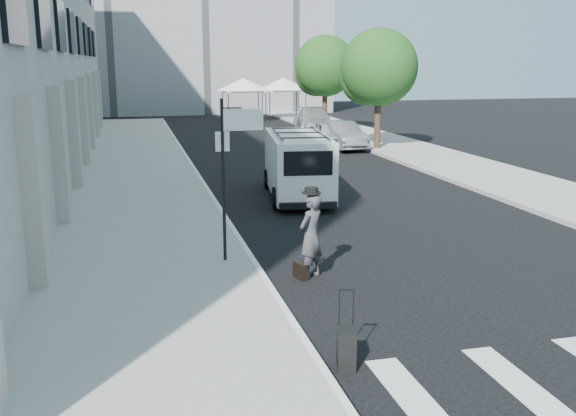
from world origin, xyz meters
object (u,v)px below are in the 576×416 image
parked_car_a (330,134)px  parked_car_b (342,135)px  cargo_van (297,164)px  parked_car_c (314,121)px  briefcase (300,271)px  businessman (311,236)px  suitcase (346,348)px

parked_car_a → parked_car_b: 0.75m
cargo_van → parked_car_c: cargo_van is taller
parked_car_b → briefcase: bearing=-113.0°
cargo_van → briefcase: bearing=-96.6°
cargo_van → parked_car_b: bearing=72.2°
cargo_van → parked_car_a: size_ratio=1.39×
parked_car_c → businessman: bearing=-98.5°
cargo_van → suitcase: bearing=-93.6°
briefcase → parked_car_b: parked_car_b is taller
briefcase → parked_car_b: bearing=55.9°
businessman → parked_car_a: businessman is taller
suitcase → parked_car_a: 24.80m
cargo_van → parked_car_a: cargo_van is taller
briefcase → cargo_van: cargo_van is taller
parked_car_c → briefcase: bearing=-99.0°
cargo_van → businessman: bearing=-95.0°
briefcase → cargo_van: size_ratio=0.08×
suitcase → parked_car_b: parked_car_b is taller
briefcase → parked_car_a: size_ratio=0.11×
businessman → parked_car_b: 20.40m
suitcase → parked_car_c: 31.84m
businessman → parked_car_c: (7.79, 26.72, -0.13)m
briefcase → parked_car_c: 27.90m
briefcase → suitcase: size_ratio=0.38×
parked_car_c → parked_car_b: bearing=-87.4°
briefcase → parked_car_c: bearing=60.2°
businessman → parked_car_a: (6.65, 19.72, -0.21)m
cargo_van → parked_car_b: 12.30m
parked_car_b → parked_car_c: size_ratio=0.80×
parked_car_b → cargo_van: bearing=-117.5°
cargo_van → parked_car_c: size_ratio=1.07×
briefcase → cargo_van: 8.34m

